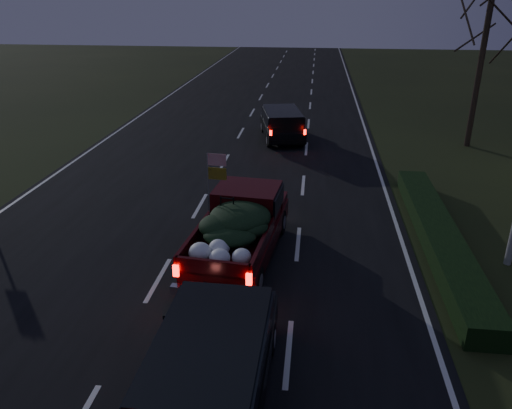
# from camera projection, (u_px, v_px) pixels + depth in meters

# --- Properties ---
(ground) EXTENTS (120.00, 120.00, 0.00)m
(ground) POSITION_uv_depth(u_px,v_px,m) (158.00, 280.00, 13.23)
(ground) COLOR black
(ground) RESTS_ON ground
(road_asphalt) EXTENTS (14.00, 120.00, 0.02)m
(road_asphalt) POSITION_uv_depth(u_px,v_px,m) (158.00, 280.00, 13.23)
(road_asphalt) COLOR black
(road_asphalt) RESTS_ON ground
(hedge_row) EXTENTS (1.00, 10.00, 0.60)m
(hedge_row) POSITION_uv_depth(u_px,v_px,m) (439.00, 235.00, 15.01)
(hedge_row) COLOR black
(hedge_row) RESTS_ON ground
(bare_tree_far) EXTENTS (3.60, 3.60, 7.00)m
(bare_tree_far) POSITION_uv_depth(u_px,v_px,m) (486.00, 35.00, 22.71)
(bare_tree_far) COLOR black
(bare_tree_far) RESTS_ON ground
(pickup_truck) EXTENTS (2.47, 5.33, 2.71)m
(pickup_truck) POSITION_uv_depth(u_px,v_px,m) (240.00, 224.00, 14.07)
(pickup_truck) COLOR #3D080B
(pickup_truck) RESTS_ON ground
(lead_suv) EXTENTS (2.66, 4.63, 1.25)m
(lead_suv) POSITION_uv_depth(u_px,v_px,m) (282.00, 121.00, 25.45)
(lead_suv) COLOR black
(lead_suv) RESTS_ON ground
(rear_suv) EXTENTS (2.16, 4.66, 1.33)m
(rear_suv) POSITION_uv_depth(u_px,v_px,m) (212.00, 363.00, 8.82)
(rear_suv) COLOR black
(rear_suv) RESTS_ON ground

